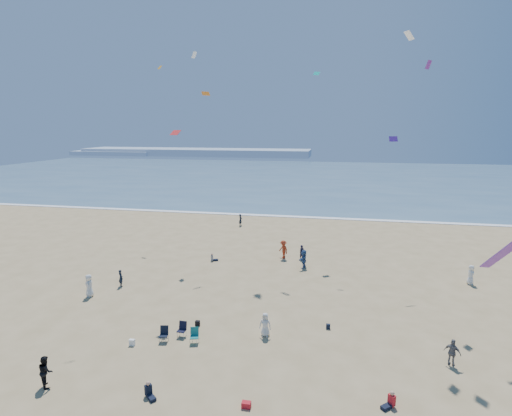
# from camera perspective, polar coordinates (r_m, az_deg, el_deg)

# --- Properties ---
(ocean) EXTENTS (220.00, 100.00, 0.06)m
(ocean) POSITION_cam_1_polar(r_m,az_deg,el_deg) (110.73, 7.81, 4.39)
(ocean) COLOR #476B84
(ocean) RESTS_ON ground
(surf_line) EXTENTS (220.00, 1.20, 0.08)m
(surf_line) POSITION_cam_1_polar(r_m,az_deg,el_deg) (61.56, 4.89, -1.22)
(surf_line) COLOR white
(surf_line) RESTS_ON ground
(headland_far) EXTENTS (110.00, 20.00, 3.20)m
(headland_far) POSITION_cam_1_polar(r_m,az_deg,el_deg) (196.68, -8.63, 7.90)
(headland_far) COLOR #7A8EA8
(headland_far) RESTS_ON ground
(headland_near) EXTENTS (40.00, 14.00, 2.00)m
(headland_near) POSITION_cam_1_polar(r_m,az_deg,el_deg) (209.27, -19.55, 7.42)
(headland_near) COLOR #7A8EA8
(headland_near) RESTS_ON ground
(standing_flyers) EXTENTS (32.12, 42.34, 1.94)m
(standing_flyers) POSITION_cam_1_polar(r_m,az_deg,el_deg) (30.50, 6.65, -13.12)
(standing_flyers) COLOR black
(standing_flyers) RESTS_ON ground
(seated_group) EXTENTS (16.26, 29.29, 0.84)m
(seated_group) POSITION_cam_1_polar(r_m,az_deg,el_deg) (23.94, -3.52, -21.83)
(seated_group) COLOR white
(seated_group) RESTS_ON ground
(chair_cluster) EXTENTS (2.72, 1.47, 1.00)m
(chair_cluster) POSITION_cam_1_polar(r_m,az_deg,el_deg) (27.39, -10.83, -17.20)
(chair_cluster) COLOR black
(chair_cluster) RESTS_ON ground
(white_tote) EXTENTS (0.35, 0.20, 0.40)m
(white_tote) POSITION_cam_1_polar(r_m,az_deg,el_deg) (27.74, -17.29, -17.86)
(white_tote) COLOR white
(white_tote) RESTS_ON ground
(black_backpack) EXTENTS (0.30, 0.22, 0.38)m
(black_backpack) POSITION_cam_1_polar(r_m,az_deg,el_deg) (29.10, -8.35, -15.99)
(black_backpack) COLOR black
(black_backpack) RESTS_ON ground
(cooler) EXTENTS (0.45, 0.30, 0.30)m
(cooler) POSITION_cam_1_polar(r_m,az_deg,el_deg) (21.90, -1.40, -26.28)
(cooler) COLOR red
(cooler) RESTS_ON ground
(navy_bag) EXTENTS (0.28, 0.18, 0.34)m
(navy_bag) POSITION_cam_1_polar(r_m,az_deg,el_deg) (28.90, 10.27, -16.31)
(navy_bag) COLOR black
(navy_bag) RESTS_ON ground
(kites_aloft) EXTENTS (34.83, 35.20, 26.92)m
(kites_aloft) POSITION_cam_1_polar(r_m,az_deg,el_deg) (28.58, 16.63, 14.44)
(kites_aloft) COLOR white
(kites_aloft) RESTS_ON ground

